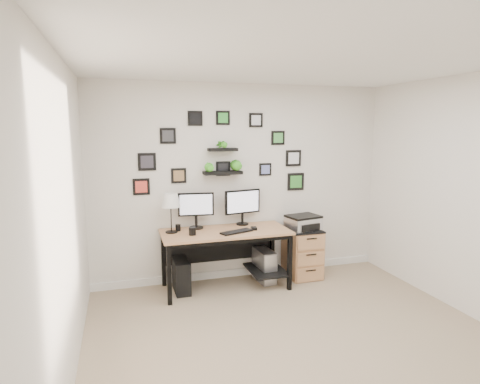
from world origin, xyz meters
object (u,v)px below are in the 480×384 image
object	(u,v)px
table_lamp	(171,201)
mug	(192,231)
file_cabinet	(302,252)
monitor_right	(243,204)
pc_tower_black	(181,276)
monitor_left	(196,208)
pc_tower_grey	(264,265)
printer	(303,222)
desk	(228,239)

from	to	relation	value
table_lamp	mug	distance (m)	0.46
table_lamp	file_cabinet	distance (m)	1.95
mug	table_lamp	bearing A→B (deg)	139.14
monitor_right	pc_tower_black	xyz separation A→B (m)	(-0.86, -0.20, -0.83)
monitor_left	pc_tower_grey	bearing A→B (deg)	-9.02
pc_tower_grey	monitor_right	bearing A→B (deg)	146.63
pc_tower_grey	printer	size ratio (longest dim) A/B	0.93
desk	monitor_left	size ratio (longest dim) A/B	3.45
table_lamp	printer	bearing A→B (deg)	-1.50
printer	mug	bearing A→B (deg)	-174.46
file_cabinet	mug	bearing A→B (deg)	-173.42
pc_tower_black	printer	distance (m)	1.76
desk	file_cabinet	size ratio (longest dim) A/B	2.39
monitor_left	pc_tower_grey	size ratio (longest dim) A/B	1.05
monitor_left	pc_tower_black	bearing A→B (deg)	-143.73
monitor_left	pc_tower_grey	distance (m)	1.20
desk	pc_tower_black	distance (m)	0.73
pc_tower_grey	file_cabinet	size ratio (longest dim) A/B	0.66
monitor_left	file_cabinet	world-z (taller)	monitor_left
monitor_left	mug	bearing A→B (deg)	-109.27
file_cabinet	monitor_right	bearing A→B (deg)	169.64
desk	mug	xyz separation A→B (m)	(-0.47, -0.12, 0.17)
printer	monitor_left	bearing A→B (deg)	173.95
monitor_right	file_cabinet	bearing A→B (deg)	-10.36
pc_tower_black	pc_tower_grey	world-z (taller)	pc_tower_grey
monitor_left	monitor_right	xyz separation A→B (m)	(0.63, 0.03, 0.01)
desk	monitor_left	xyz separation A→B (m)	(-0.37, 0.18, 0.40)
pc_tower_black	printer	size ratio (longest dim) A/B	0.86
monitor_left	monitor_right	distance (m)	0.63
mug	monitor_right	bearing A→B (deg)	24.06
monitor_left	file_cabinet	distance (m)	1.60
mug	desk	bearing A→B (deg)	14.36
mug	pc_tower_black	world-z (taller)	mug
pc_tower_black	pc_tower_grey	bearing A→B (deg)	1.00
table_lamp	mug	world-z (taller)	table_lamp
pc_tower_black	printer	world-z (taller)	printer
monitor_left	pc_tower_black	world-z (taller)	monitor_left
pc_tower_grey	file_cabinet	bearing A→B (deg)	1.85
mug	pc_tower_grey	distance (m)	1.16
monitor_right	table_lamp	bearing A→B (deg)	-172.14
monitor_left	pc_tower_grey	world-z (taller)	monitor_left
desk	monitor_left	world-z (taller)	monitor_left
desk	pc_tower_grey	distance (m)	0.66
pc_tower_grey	table_lamp	bearing A→B (deg)	178.36
desk	monitor_left	bearing A→B (deg)	153.75
monitor_left	pc_tower_black	size ratio (longest dim) A/B	1.14
monitor_left	file_cabinet	bearing A→B (deg)	-4.83
desk	pc_tower_black	world-z (taller)	desk
desk	table_lamp	size ratio (longest dim) A/B	3.27
table_lamp	pc_tower_black	xyz separation A→B (m)	(0.10, -0.07, -0.94)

